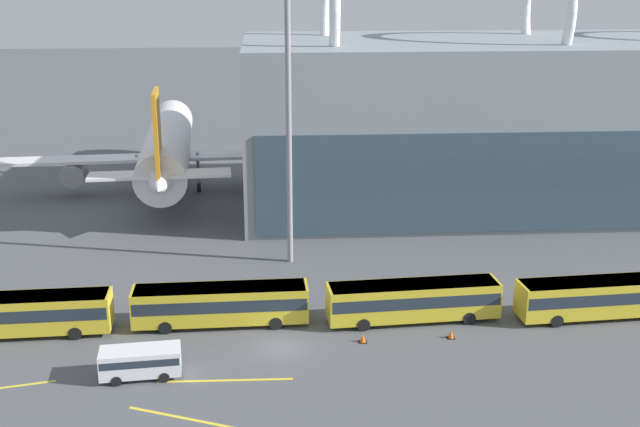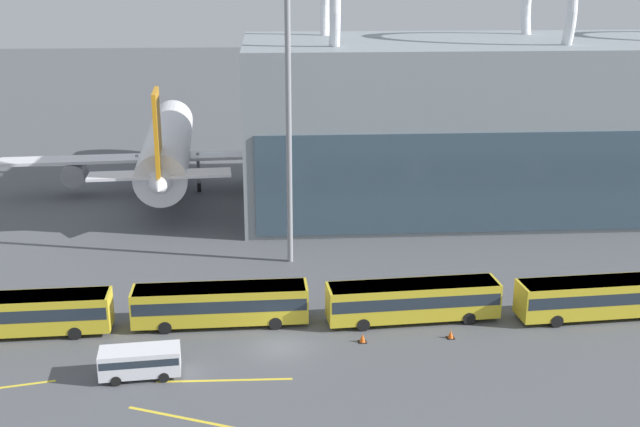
{
  "view_description": "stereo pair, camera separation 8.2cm",
  "coord_description": "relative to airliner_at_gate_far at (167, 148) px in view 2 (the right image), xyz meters",
  "views": [
    {
      "loc": [
        -0.68,
        -52.72,
        26.57
      ],
      "look_at": [
        4.12,
        19.46,
        4.0
      ],
      "focal_mm": 45.0,
      "sensor_mm": 36.0,
      "label": 1
    },
    {
      "loc": [
        -0.6,
        -52.73,
        26.57
      ],
      "look_at": [
        4.12,
        19.46,
        4.0
      ],
      "focal_mm": 45.0,
      "sensor_mm": 36.0,
      "label": 2
    }
  ],
  "objects": [
    {
      "name": "shuttle_bus_3",
      "position": [
        37.99,
        -39.58,
        -3.51
      ],
      "size": [
        13.51,
        3.72,
        3.09
      ],
      "rotation": [
        0.0,
        0.0,
        0.07
      ],
      "color": "gold",
      "rests_on": "ground_plane"
    },
    {
      "name": "lane_stripe_3",
      "position": [
        9.01,
        -47.76,
        -5.33
      ],
      "size": [
        9.06,
        0.43,
        0.01
      ],
      "primitive_type": "cube",
      "rotation": [
        0.0,
        0.0,
        -0.02
      ],
      "color": "yellow",
      "rests_on": "ground_plane"
    },
    {
      "name": "shuttle_bus_1",
      "position": [
        8.32,
        -38.98,
        -3.51
      ],
      "size": [
        13.41,
        3.08,
        3.09
      ],
      "rotation": [
        0.0,
        0.0,
        0.03
      ],
      "color": "gold",
      "rests_on": "ground_plane"
    },
    {
      "name": "airliner_parked_remote",
      "position": [
        51.8,
        9.78,
        -0.35
      ],
      "size": [
        45.14,
        41.51,
        15.59
      ],
      "rotation": [
        0.0,
        0.0,
        1.74
      ],
      "color": "white",
      "rests_on": "ground_plane"
    },
    {
      "name": "traffic_cone_2",
      "position": [
        18.85,
        -42.7,
        -5.02
      ],
      "size": [
        0.62,
        0.62,
        0.65
      ],
      "color": "black",
      "rests_on": "ground_plane"
    },
    {
      "name": "traffic_cone_0",
      "position": [
        25.46,
        -42.48,
        -5.04
      ],
      "size": [
        0.6,
        0.6,
        0.62
      ],
      "color": "black",
      "rests_on": "ground_plane"
    },
    {
      "name": "airliner_at_gate_far",
      "position": [
        0.0,
        0.0,
        0.0
      ],
      "size": [
        39.26,
        41.15,
        14.58
      ],
      "rotation": [
        0.0,
        0.0,
        1.64
      ],
      "color": "white",
      "rests_on": "ground_plane"
    },
    {
      "name": "shuttle_bus_2",
      "position": [
        23.15,
        -39.26,
        -3.51
      ],
      "size": [
        13.51,
        3.69,
        3.09
      ],
      "rotation": [
        0.0,
        0.0,
        0.07
      ],
      "color": "gold",
      "rests_on": "ground_plane"
    },
    {
      "name": "lane_stripe_2",
      "position": [
        7.14,
        -52.44,
        -5.33
      ],
      "size": [
        8.03,
        3.55,
        0.01
      ],
      "primitive_type": "cube",
      "rotation": [
        0.0,
        0.0,
        -0.4
      ],
      "color": "yellow",
      "rests_on": "ground_plane"
    },
    {
      "name": "lane_stripe_0",
      "position": [
        22.11,
        -38.26,
        -5.33
      ],
      "size": [
        6.28,
        1.51,
        0.01
      ],
      "primitive_type": "cube",
      "rotation": [
        0.0,
        0.0,
        0.2
      ],
      "color": "yellow",
      "rests_on": "ground_plane"
    },
    {
      "name": "shuttle_bus_0",
      "position": [
        -6.51,
        -39.79,
        -3.51
      ],
      "size": [
        13.45,
        3.32,
        3.09
      ],
      "rotation": [
        0.0,
        0.0,
        0.04
      ],
      "color": "gold",
      "rests_on": "ground_plane"
    },
    {
      "name": "ground_plane",
      "position": [
        12.85,
        -43.06,
        -5.34
      ],
      "size": [
        440.0,
        440.0,
        0.0
      ],
      "primitive_type": "plane",
      "color": "#515459"
    },
    {
      "name": "floodlight_mast",
      "position": [
        14.05,
        -25.56,
        17.21
      ],
      "size": [
        2.99,
        2.99,
        31.52
      ],
      "color": "gray",
      "rests_on": "ground_plane"
    },
    {
      "name": "service_van_foreground",
      "position": [
        3.36,
        -46.85,
        -4.12
      ],
      "size": [
        5.53,
        2.64,
        2.03
      ],
      "rotation": [
        0.0,
        0.0,
        0.1
      ],
      "color": "silver",
      "rests_on": "ground_plane"
    }
  ]
}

